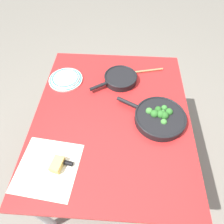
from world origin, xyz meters
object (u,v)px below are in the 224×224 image
Objects in this scene: skillet_broccoli at (160,117)px; skillet_eggs at (120,78)px; grater_knife at (58,161)px; cheese_block at (57,164)px; dinner_plate_stack at (66,79)px; wooden_spoon at (133,72)px.

skillet_broccoli reaches higher than skillet_eggs.
grater_knife is at bearing 56.19° from skillet_broccoli.
skillet_eggs is 3.47× the size of cheese_block.
cheese_block reaches higher than dinner_plate_stack.
grater_knife is 1.00× the size of dinner_plate_stack.
wooden_spoon is at bearing -169.37° from skillet_eggs.
skillet_broccoli reaches higher than grater_knife.
wooden_spoon is 1.53× the size of grater_knife.
skillet_eggs is at bearing 30.03° from wooden_spoon.
skillet_eggs is at bearing -105.51° from grater_knife.
grater_knife reaches higher than wooden_spoon.
dinner_plate_stack is (0.30, 0.63, -0.02)m from skillet_broccoli.
wooden_spoon is 3.95× the size of cheese_block.
skillet_broccoli is at bearing -59.03° from cheese_block.
dinner_plate_stack is at bearing -71.94° from grater_knife.
skillet_eggs reaches higher than grater_knife.
skillet_eggs is 1.35× the size of grater_knife.
grater_knife is 0.61m from dinner_plate_stack.
skillet_eggs is 1.34× the size of dinner_plate_stack.
wooden_spoon is (0.09, -0.09, -0.02)m from skillet_eggs.
wooden_spoon is 1.53× the size of dinner_plate_stack.
skillet_eggs reaches higher than wooden_spoon.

